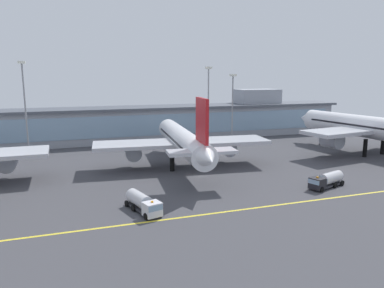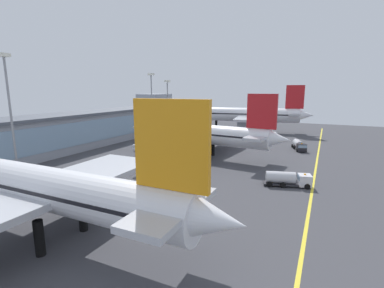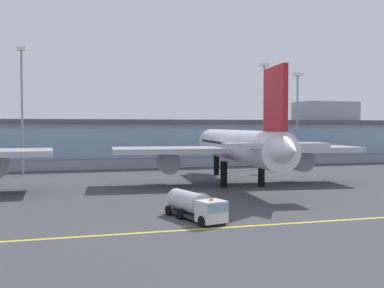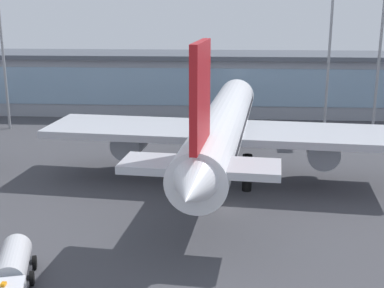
# 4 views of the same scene
# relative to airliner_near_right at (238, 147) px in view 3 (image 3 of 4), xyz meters

# --- Properties ---
(ground_plane) EXTENTS (198.32, 198.32, 0.00)m
(ground_plane) POSITION_rel_airliner_near_right_xyz_m (0.55, -8.84, -6.51)
(ground_plane) COLOR #424247
(taxiway_centreline_stripe) EXTENTS (158.66, 0.50, 0.01)m
(taxiway_centreline_stripe) POSITION_rel_airliner_near_right_xyz_m (0.55, -30.84, -6.50)
(taxiway_centreline_stripe) COLOR yellow
(taxiway_centreline_stripe) RESTS_ON ground
(terminal_building) EXTENTS (144.66, 14.00, 16.74)m
(terminal_building) POSITION_rel_airliner_near_right_xyz_m (2.49, 40.41, -0.31)
(terminal_building) COLOR #9399A3
(terminal_building) RESTS_ON ground
(airliner_near_right) EXTENTS (42.89, 50.50, 17.83)m
(airliner_near_right) POSITION_rel_airliner_near_right_xyz_m (0.00, 0.00, 0.00)
(airliner_near_right) COLOR black
(airliner_near_right) RESTS_ON ground
(fuel_tanker_truck) EXTENTS (4.95, 9.36, 2.90)m
(fuel_tanker_truck) POSITION_rel_airliner_near_right_xyz_m (-15.19, -26.47, -5.00)
(fuel_tanker_truck) COLOR black
(fuel_tanker_truck) RESTS_ON ground
(apron_light_mast_west) EXTENTS (1.80, 1.80, 25.69)m
(apron_light_mast_west) POSITION_rel_airliner_near_right_xyz_m (-36.33, 24.73, 10.08)
(apron_light_mast_west) COLOR gray
(apron_light_mast_west) RESTS_ON ground
(apron_light_mast_centre) EXTENTS (1.80, 1.80, 22.37)m
(apron_light_mast_centre) POSITION_rel_airliner_near_right_xyz_m (24.40, 24.25, 8.25)
(apron_light_mast_centre) COLOR gray
(apron_light_mast_centre) RESTS_ON ground
(apron_light_mast_east) EXTENTS (1.80, 1.80, 24.65)m
(apron_light_mast_east) POSITION_rel_airliner_near_right_xyz_m (17.10, 26.76, 9.52)
(apron_light_mast_east) COLOR gray
(apron_light_mast_east) RESTS_ON ground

